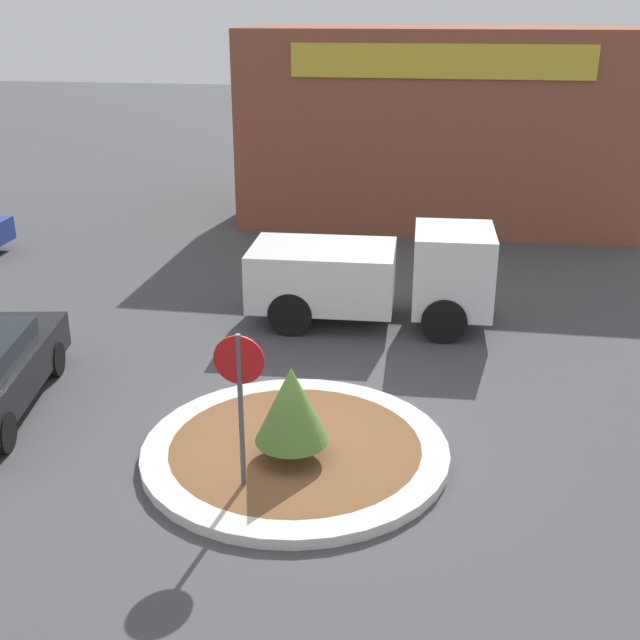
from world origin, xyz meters
name	(u,v)px	position (x,y,z in m)	size (l,w,h in m)	color
ground_plane	(296,455)	(0.00, 0.00, 0.00)	(120.00, 120.00, 0.00)	#474749
traffic_island	(296,450)	(0.00, 0.00, 0.08)	(4.61, 4.61, 0.16)	beige
stop_sign	(240,387)	(-0.50, -1.14, 1.65)	(0.68, 0.07, 2.39)	#4C4C51
island_shrub	(291,404)	(0.02, -0.34, 1.02)	(1.07, 1.07, 1.43)	brown
utility_truck	(375,274)	(0.63, 5.62, 1.08)	(5.07, 2.22, 2.08)	silver
storefront_building	(439,124)	(1.61, 15.45, 2.87)	(11.65, 6.07, 5.74)	brown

